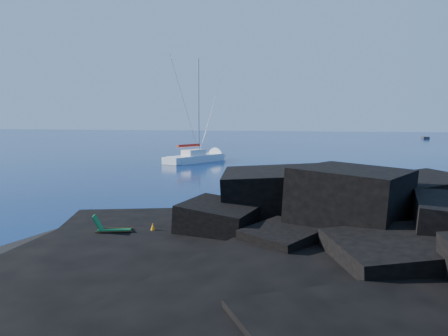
# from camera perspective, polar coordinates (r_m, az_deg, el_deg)

# --- Properties ---
(ground) EXTENTS (400.00, 400.00, 0.00)m
(ground) POSITION_cam_1_polar(r_m,az_deg,el_deg) (20.64, -25.40, -9.38)
(ground) COLOR #030C34
(ground) RESTS_ON ground
(headland) EXTENTS (24.00, 24.00, 3.60)m
(headland) POSITION_cam_1_polar(r_m,az_deg,el_deg) (18.51, 14.60, -10.75)
(headland) COLOR black
(headland) RESTS_ON ground
(beach) EXTENTS (9.08, 6.86, 0.70)m
(beach) POSITION_cam_1_polar(r_m,az_deg,el_deg) (18.44, -13.65, -10.78)
(beach) COLOR black
(beach) RESTS_ON ground
(surf_foam) EXTENTS (10.00, 8.00, 0.06)m
(surf_foam) POSITION_cam_1_polar(r_m,az_deg,el_deg) (22.10, -6.62, -7.79)
(surf_foam) COLOR white
(surf_foam) RESTS_ON ground
(sailboat) EXTENTS (7.06, 12.70, 13.22)m
(sailboat) POSITION_cam_1_polar(r_m,az_deg,el_deg) (56.20, -3.62, 0.78)
(sailboat) COLOR white
(sailboat) RESTS_ON ground
(deck_chair) EXTENTS (1.72, 1.22, 1.08)m
(deck_chair) POSITION_cam_1_polar(r_m,az_deg,el_deg) (19.33, -14.11, -7.26)
(deck_chair) COLOR #197036
(deck_chair) RESTS_ON beach
(towel) EXTENTS (1.94, 1.02, 0.05)m
(towel) POSITION_cam_1_polar(r_m,az_deg,el_deg) (18.76, -20.57, -9.53)
(towel) COLOR silver
(towel) RESTS_ON beach
(sunbather) EXTENTS (1.71, 0.52, 0.22)m
(sunbather) POSITION_cam_1_polar(r_m,az_deg,el_deg) (18.72, -20.59, -9.12)
(sunbather) COLOR tan
(sunbather) RESTS_ON towel
(marker_cone) EXTENTS (0.39, 0.39, 0.59)m
(marker_cone) POSITION_cam_1_polar(r_m,az_deg,el_deg) (19.28, -9.26, -7.95)
(marker_cone) COLOR orange
(marker_cone) RESTS_ON beach
(distant_boat_a) EXTENTS (1.63, 5.06, 0.67)m
(distant_boat_a) POSITION_cam_1_polar(r_m,az_deg,el_deg) (138.38, 24.79, 3.47)
(distant_boat_a) COLOR #252429
(distant_boat_a) RESTS_ON ground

